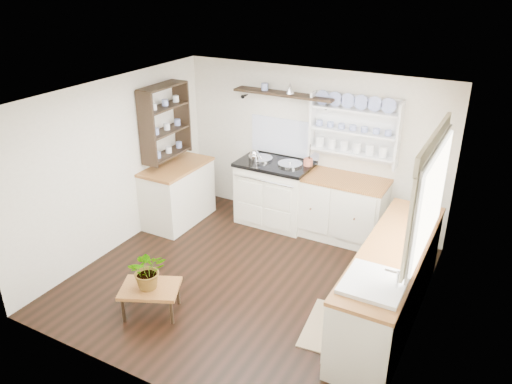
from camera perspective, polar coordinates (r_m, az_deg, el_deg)
floor at (r=6.29m, az=-0.96°, el=-10.02°), size 4.00×3.80×0.01m
wall_back at (r=7.31m, az=6.32°, el=5.06°), size 4.00×0.02×2.30m
wall_right at (r=5.15m, az=18.83°, el=-4.96°), size 0.02×3.80×2.30m
wall_left at (r=6.85m, az=-15.79°, el=2.90°), size 0.02×3.80×2.30m
ceiling at (r=5.34m, az=-1.13°, el=10.77°), size 4.00×3.80×0.01m
window at (r=5.11m, az=19.23°, el=-0.04°), size 0.08×1.55×1.22m
aga_cooker at (r=7.43m, az=2.14°, el=0.03°), size 1.07×0.74×0.99m
back_cabinets at (r=7.13m, az=9.59°, el=-1.70°), size 1.27×0.63×0.90m
right_cabinets at (r=5.62m, az=15.06°, el=-10.00°), size 0.62×2.43×0.90m
belfast_sink at (r=4.82m, az=13.21°, el=-11.25°), size 0.55×0.60×0.45m
left_cabinets at (r=7.55m, az=-8.91°, el=-0.09°), size 0.62×1.13×0.90m
plate_rack at (r=6.95m, az=11.34°, el=7.20°), size 1.20×0.22×0.90m
high_shelf at (r=7.14m, az=3.20°, el=11.05°), size 1.50×0.29×0.16m
left_shelving at (r=7.26m, az=-10.36°, el=7.98°), size 0.28×0.80×1.05m
kettle at (r=7.25m, az=-0.20°, el=4.03°), size 0.17×0.17×0.20m
utensil_crock at (r=7.16m, az=5.97°, el=3.24°), size 0.13×0.13×0.15m
center_table at (r=5.73m, az=-11.99°, el=-10.94°), size 0.76×0.67×0.34m
potted_plant at (r=5.57m, az=-12.23°, el=-8.67°), size 0.54×0.53×0.45m
floor_rug at (r=5.63m, az=8.64°, el=-15.05°), size 0.64×0.91×0.02m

